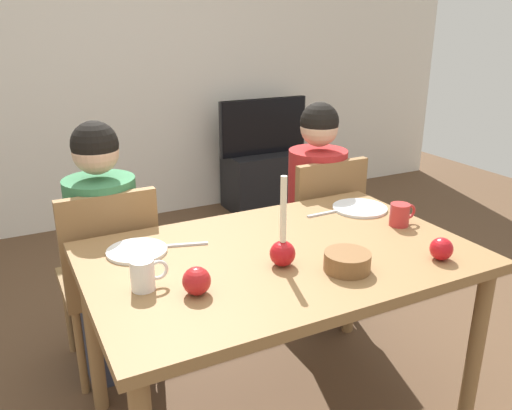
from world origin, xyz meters
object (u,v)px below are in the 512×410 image
(tv_stand, at_px, (263,180))
(plate_left, at_px, (137,251))
(tv, at_px, (263,126))
(mug_right, at_px, (400,215))
(dining_table, at_px, (280,272))
(bowl_walnuts, at_px, (347,261))
(chair_right, at_px, (319,229))
(person_right_child, at_px, (316,217))
(candle_centerpiece, at_px, (283,248))
(plate_right, at_px, (360,208))
(person_left_child, at_px, (107,257))
(apple_near_candle, at_px, (441,249))
(mug_left, at_px, (144,274))
(apple_by_left_plate, at_px, (197,281))
(chair_left, at_px, (110,272))

(tv_stand, height_order, plate_left, plate_left)
(tv, xyz_separation_m, mug_right, (-0.57, -2.29, 0.09))
(dining_table, height_order, bowl_walnuts, bowl_walnuts)
(plate_left, bearing_deg, tv_stand, 52.01)
(chair_right, bearing_deg, bowl_walnuts, -118.31)
(person_right_child, distance_m, bowl_walnuts, 1.00)
(chair_right, xyz_separation_m, person_right_child, (0.00, 0.03, 0.06))
(candle_centerpiece, bearing_deg, plate_right, 29.33)
(person_left_child, bearing_deg, apple_near_candle, -43.83)
(person_right_child, relative_size, tv_stand, 1.83)
(mug_left, relative_size, apple_near_candle, 1.50)
(person_right_child, bearing_deg, tv_stand, 71.33)
(dining_table, distance_m, chair_right, 0.85)
(candle_centerpiece, bearing_deg, bowl_walnuts, -36.39)
(mug_right, distance_m, apple_near_candle, 0.33)
(tv_stand, bearing_deg, mug_left, -125.30)
(dining_table, xyz_separation_m, chair_right, (0.58, 0.61, -0.15))
(dining_table, height_order, candle_centerpiece, candle_centerpiece)
(person_right_child, distance_m, apple_by_left_plate, 1.26)
(chair_left, distance_m, mug_right, 1.27)
(person_left_child, xyz_separation_m, tv, (1.65, 1.66, 0.14))
(mug_left, distance_m, apple_near_candle, 1.03)
(tv_stand, distance_m, apple_near_candle, 2.75)
(chair_right, distance_m, person_left_child, 1.09)
(chair_left, relative_size, person_right_child, 0.77)
(person_left_child, relative_size, candle_centerpiece, 3.63)
(person_left_child, bearing_deg, mug_left, -90.44)
(mug_left, bearing_deg, chair_left, 89.54)
(chair_right, relative_size, mug_right, 7.22)
(tv_stand, bearing_deg, person_right_child, -108.67)
(apple_by_left_plate, bearing_deg, mug_right, 9.28)
(chair_right, bearing_deg, chair_left, 180.00)
(chair_left, distance_m, candle_centerpiece, 0.90)
(chair_right, xyz_separation_m, plate_left, (-1.05, -0.37, 0.24))
(person_left_child, relative_size, mug_left, 9.58)
(tv_stand, distance_m, mug_right, 2.43)
(chair_right, distance_m, plate_left, 1.14)
(person_left_child, bearing_deg, chair_right, -1.70)
(person_right_child, xyz_separation_m, plate_left, (-1.05, -0.40, 0.19))
(tv, bearing_deg, mug_right, -103.96)
(chair_left, xyz_separation_m, mug_right, (1.08, -0.60, 0.29))
(dining_table, xyz_separation_m, mug_left, (-0.52, -0.04, 0.13))
(person_right_child, bearing_deg, mug_left, -148.11)
(tv_stand, xyz_separation_m, tv, (0.00, 0.00, 0.47))
(person_right_child, distance_m, tv_stand, 1.78)
(tv, bearing_deg, apple_near_candle, -104.27)
(tv, bearing_deg, plate_left, -127.98)
(chair_left, bearing_deg, chair_right, 0.00)
(dining_table, xyz_separation_m, apple_near_candle, (0.48, -0.31, 0.12))
(candle_centerpiece, bearing_deg, mug_right, 9.54)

